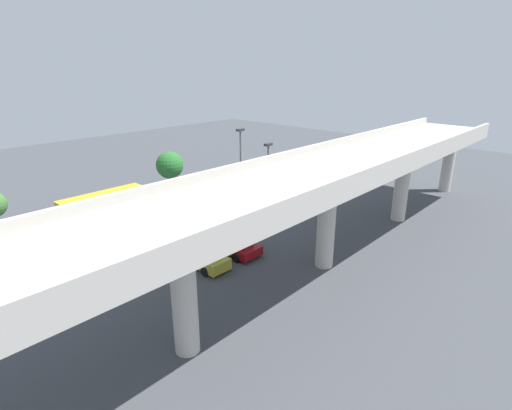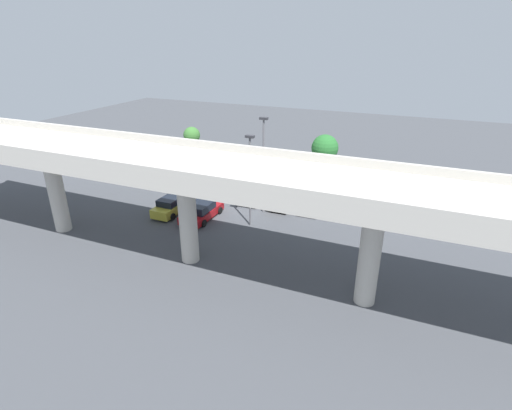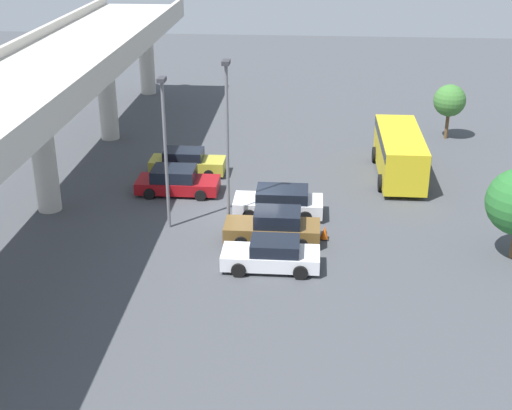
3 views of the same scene
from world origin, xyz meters
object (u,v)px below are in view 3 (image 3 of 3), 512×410
object	(u,v)px
parked_car_3	(177,181)
lamp_post_mid_lot	(165,142)
parked_car_4	(187,163)
parked_car_1	(274,227)
parked_car_2	(279,202)
parked_car_0	(272,255)
tree_front_centre	(450,101)
shuttle_bus	(400,151)
lamp_post_near_aisle	(227,135)
traffic_cone	(324,233)

from	to	relation	value
parked_car_3	lamp_post_mid_lot	world-z (taller)	lamp_post_mid_lot
parked_car_4	lamp_post_mid_lot	bearing A→B (deg)	-87.23
parked_car_1	lamp_post_mid_lot	world-z (taller)	lamp_post_mid_lot
parked_car_2	parked_car_4	bearing A→B (deg)	-43.97
parked_car_0	lamp_post_mid_lot	size ratio (longest dim) A/B	0.57
parked_car_3	tree_front_centre	bearing A→B (deg)	33.66
tree_front_centre	shuttle_bus	bearing A→B (deg)	151.89
parked_car_3	lamp_post_mid_lot	distance (m)	5.90
lamp_post_mid_lot	lamp_post_near_aisle	bearing A→B (deg)	-88.37
parked_car_3	lamp_post_mid_lot	bearing A→B (deg)	-84.63
parked_car_3	parked_car_0	bearing A→B (deg)	-55.17
parked_car_1	parked_car_3	distance (m)	8.08
parked_car_0	shuttle_bus	bearing A→B (deg)	-119.77
lamp_post_mid_lot	traffic_cone	distance (m)	8.90
parked_car_1	parked_car_2	distance (m)	3.04
parked_car_3	lamp_post_near_aisle	distance (m)	7.01
parked_car_2	traffic_cone	world-z (taller)	parked_car_2
parked_car_3	traffic_cone	bearing A→B (deg)	-32.56
parked_car_1	lamp_post_mid_lot	bearing A→B (deg)	-12.46
parked_car_0	lamp_post_near_aisle	bearing A→B (deg)	-58.97
traffic_cone	parked_car_0	bearing A→B (deg)	142.71
parked_car_2	lamp_post_mid_lot	world-z (taller)	lamp_post_mid_lot
parked_car_0	parked_car_4	world-z (taller)	parked_car_4
parked_car_1	parked_car_4	size ratio (longest dim) A/B	1.03
lamp_post_mid_lot	tree_front_centre	distance (m)	22.65
parked_car_1	traffic_cone	distance (m)	2.53
parked_car_0	traffic_cone	xyz separation A→B (m)	(3.14, -2.39, -0.34)
parked_car_2	traffic_cone	bearing A→B (deg)	131.56
parked_car_1	traffic_cone	xyz separation A→B (m)	(0.40, -2.46, -0.41)
parked_car_4	traffic_cone	distance (m)	11.63
parked_car_4	parked_car_3	bearing A→B (deg)	-91.12
parked_car_2	traffic_cone	distance (m)	3.55
lamp_post_near_aisle	lamp_post_mid_lot	distance (m)	3.04
shuttle_bus	lamp_post_near_aisle	world-z (taller)	lamp_post_near_aisle
shuttle_bus	traffic_cone	xyz separation A→B (m)	(-8.83, 4.46, -1.28)
parked_car_2	lamp_post_near_aisle	bearing A→B (deg)	35.71
parked_car_2	tree_front_centre	distance (m)	17.62
lamp_post_near_aisle	parked_car_3	bearing A→B (deg)	38.02
shuttle_bus	parked_car_2	bearing A→B (deg)	-47.63
parked_car_4	traffic_cone	world-z (taller)	parked_car_4
traffic_cone	parked_car_4	bearing A→B (deg)	44.68
lamp_post_mid_lot	parked_car_0	bearing A→B (deg)	-125.87
traffic_cone	lamp_post_mid_lot	bearing A→B (deg)	84.29
shuttle_bus	lamp_post_near_aisle	size ratio (longest dim) A/B	0.90
parked_car_1	lamp_post_mid_lot	distance (m)	6.65
parked_car_1	parked_car_2	xyz separation A→B (m)	(3.04, -0.13, -0.00)
parked_car_4	shuttle_bus	bearing A→B (deg)	2.57
parked_car_4	parked_car_0	bearing A→B (deg)	-63.11
parked_car_0	parked_car_2	world-z (taller)	parked_car_2
lamp_post_near_aisle	tree_front_centre	xyz separation A→B (m)	(15.53, -13.29, -2.30)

